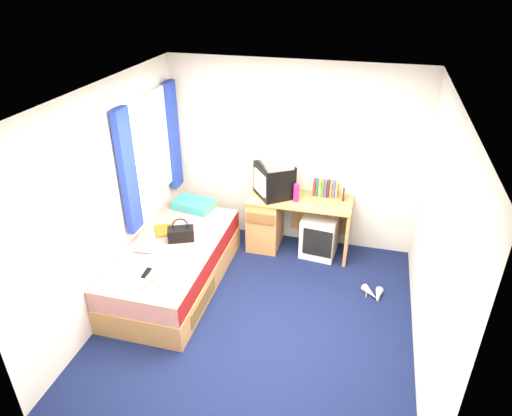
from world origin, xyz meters
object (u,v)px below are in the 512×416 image
(magazine, at_px, (164,230))
(water_bottle, at_px, (144,250))
(pink_water_bottle, at_px, (296,193))
(pillow, at_px, (194,205))
(desk, at_px, (279,219))
(white_heels, at_px, (374,294))
(bed, at_px, (174,265))
(colour_swatch_fan, at_px, (154,280))
(aerosol_can, at_px, (290,188))
(handbag, at_px, (181,233))
(crt_tv, at_px, (274,180))
(vcr, at_px, (275,161))
(storage_cube, at_px, (320,235))
(remote_control, at_px, (147,273))
(towel, at_px, (172,256))
(picture_frame, at_px, (343,195))

(magazine, bearing_deg, water_bottle, -91.50)
(pink_water_bottle, bearing_deg, pillow, -173.75)
(desk, height_order, pink_water_bottle, pink_water_bottle)
(white_heels, bearing_deg, bed, -171.37)
(pillow, bearing_deg, colour_swatch_fan, -83.37)
(bed, height_order, colour_swatch_fan, colour_swatch_fan)
(desk, height_order, aerosol_can, aerosol_can)
(water_bottle, bearing_deg, white_heels, 12.47)
(handbag, bearing_deg, bed, -132.13)
(bed, relative_size, white_heels, 7.74)
(desk, relative_size, crt_tv, 2.24)
(vcr, bearing_deg, storage_cube, 54.07)
(desk, xyz_separation_m, colour_swatch_fan, (-0.91, -1.76, 0.14))
(remote_control, xyz_separation_m, white_heels, (2.33, 0.90, -0.51))
(handbag, bearing_deg, remote_control, -120.45)
(pink_water_bottle, height_order, water_bottle, pink_water_bottle)
(bed, distance_m, magazine, 0.45)
(aerosol_can, relative_size, remote_control, 1.26)
(pillow, height_order, remote_control, pillow)
(storage_cube, bearing_deg, desk, -178.43)
(bed, bearing_deg, water_bottle, -138.47)
(aerosol_can, bearing_deg, storage_cube, -12.25)
(desk, xyz_separation_m, aerosol_can, (0.13, 0.05, 0.44))
(pink_water_bottle, bearing_deg, water_bottle, -139.70)
(storage_cube, distance_m, vcr, 1.14)
(pillow, height_order, storage_cube, pillow)
(desk, distance_m, remote_control, 1.98)
(magazine, distance_m, water_bottle, 0.48)
(bed, distance_m, desk, 1.50)
(water_bottle, distance_m, white_heels, 2.64)
(bed, relative_size, magazine, 7.14)
(crt_tv, distance_m, towel, 1.64)
(desk, distance_m, aerosol_can, 0.47)
(crt_tv, xyz_separation_m, aerosol_can, (0.20, 0.05, -0.11))
(bed, height_order, remote_control, remote_control)
(desk, bearing_deg, aerosol_can, 20.71)
(desk, height_order, magazine, desk)
(handbag, xyz_separation_m, colour_swatch_fan, (0.04, -0.79, -0.08))
(handbag, distance_m, water_bottle, 0.46)
(storage_cube, distance_m, crt_tv, 0.93)
(bed, bearing_deg, towel, -65.17)
(aerosol_can, height_order, towel, aerosol_can)
(bed, xyz_separation_m, towel, (0.12, -0.26, 0.32))
(crt_tv, bearing_deg, storage_cube, 48.86)
(vcr, height_order, picture_frame, vcr)
(magazine, bearing_deg, towel, -56.80)
(desk, distance_m, crt_tv, 0.56)
(bed, distance_m, colour_swatch_fan, 0.71)
(pillow, xyz_separation_m, vcr, (1.02, 0.24, 0.63))
(colour_swatch_fan, bearing_deg, handbag, 92.81)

